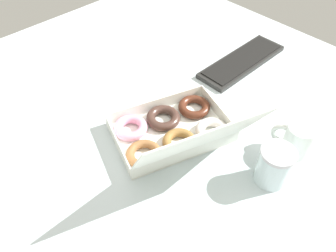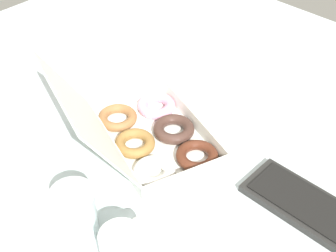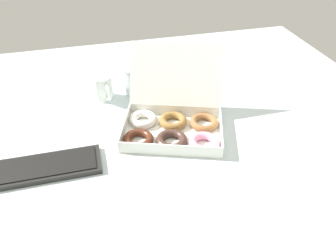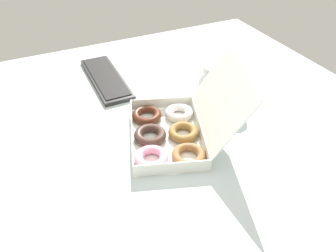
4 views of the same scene
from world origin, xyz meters
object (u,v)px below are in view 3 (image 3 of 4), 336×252
at_px(donut_box, 173,124).
at_px(coffee_mug, 103,87).
at_px(glass_jar, 135,81).
at_px(keyboard, 37,169).

bearing_deg(donut_box, coffee_mug, 127.82).
distance_m(coffee_mug, glass_jar, 0.14).
height_order(donut_box, coffee_mug, donut_box).
bearing_deg(keyboard, glass_jar, 45.49).
relative_size(donut_box, coffee_mug, 3.67).
relative_size(keyboard, coffee_mug, 3.26).
distance_m(keyboard, coffee_mug, 0.46).
relative_size(donut_box, glass_jar, 3.80).
bearing_deg(glass_jar, keyboard, -134.51).
distance_m(donut_box, glass_jar, 0.31).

